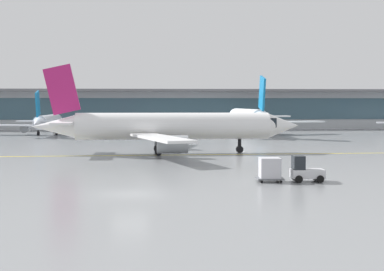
{
  "coord_description": "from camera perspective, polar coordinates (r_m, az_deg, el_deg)",
  "views": [
    {
      "loc": [
        1.94,
        -37.09,
        6.31
      ],
      "look_at": [
        5.42,
        17.45,
        3.0
      ],
      "focal_mm": 50.24,
      "sensor_mm": 36.0,
      "label": 1
    }
  ],
  "objects": [
    {
      "name": "taxiing_regional_jet",
      "position": [
        67.04,
        -2.36,
        0.91
      ],
      "size": [
        33.47,
        31.14,
        11.1
      ],
      "rotation": [
        0.0,
        0.0,
        0.04
      ],
      "color": "white",
      "rests_on": "ground_plane"
    },
    {
      "name": "taxiway_centreline_stripe",
      "position": [
        65.31,
        -1.94,
        -2.08
      ],
      "size": [
        109.94,
        4.27,
        0.01
      ],
      "primitive_type": "cube",
      "rotation": [
        0.0,
        0.0,
        0.04
      ],
      "color": "yellow",
      "rests_on": "ground_plane"
    },
    {
      "name": "ground_plane",
      "position": [
        37.67,
        -6.59,
        -6.2
      ],
      "size": [
        400.0,
        400.0,
        0.0
      ],
      "primitive_type": "plane",
      "color": "gray"
    },
    {
      "name": "baggage_tug",
      "position": [
        44.08,
        11.87,
        -3.67
      ],
      "size": [
        2.64,
        1.68,
        2.1
      ],
      "rotation": [
        0.0,
        0.0,
        -0.03
      ],
      "color": "silver",
      "rests_on": "ground_plane"
    },
    {
      "name": "terminal_concourse",
      "position": [
        131.35,
        -4.5,
        2.85
      ],
      "size": [
        210.49,
        11.0,
        9.6
      ],
      "color": "#B2B7BC",
      "rests_on": "ground_plane"
    },
    {
      "name": "cargo_dolly_lead",
      "position": [
        43.47,
        8.26,
        -3.51
      ],
      "size": [
        2.14,
        1.66,
        1.94
      ],
      "rotation": [
        0.0,
        0.0,
        -0.03
      ],
      "color": "#595B60",
      "rests_on": "ground_plane"
    },
    {
      "name": "gate_airplane_2",
      "position": [
        108.54,
        5.88,
        1.89
      ],
      "size": [
        31.47,
        33.8,
        11.21
      ],
      "rotation": [
        0.0,
        0.0,
        1.6
      ],
      "color": "white",
      "rests_on": "ground_plane"
    },
    {
      "name": "gate_airplane_1",
      "position": [
        110.78,
        -15.02,
        1.42
      ],
      "size": [
        24.2,
        25.98,
        8.62
      ],
      "rotation": [
        0.0,
        0.0,
        1.59
      ],
      "color": "silver",
      "rests_on": "ground_plane"
    }
  ]
}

